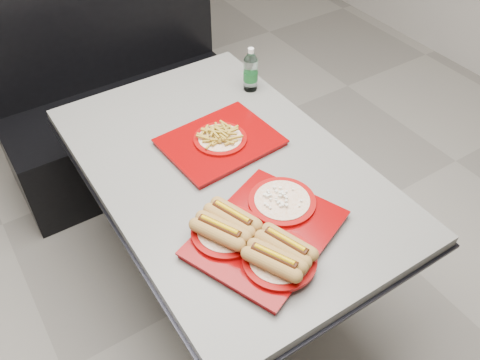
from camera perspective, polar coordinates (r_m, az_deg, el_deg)
ground at (r=2.45m, az=-1.30°, el=-11.52°), size 6.00×6.00×0.00m
diner_table at (r=1.99m, az=-1.56°, el=-1.90°), size 0.92×1.42×0.75m
booth_bench at (r=2.89m, az=-13.15°, el=8.68°), size 1.30×0.57×1.35m
tray_near at (r=1.60m, az=2.48°, el=-5.90°), size 0.57×0.51×0.10m
tray_far at (r=1.96m, az=-2.23°, el=4.52°), size 0.44×0.36×0.08m
water_bottle at (r=2.23m, az=1.20°, el=12.04°), size 0.06×0.06×0.20m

